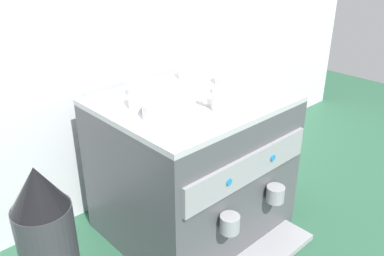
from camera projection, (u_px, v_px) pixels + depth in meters
The scene contains 12 objects.
ground_plane at pixel (192, 222), 1.43m from camera, with size 4.00×4.00×0.00m, color #28563D.
tiled_backsplash_wall at pixel (129, 66), 1.44m from camera, with size 2.80×0.03×1.00m, color silver.
espresso_machine at pixel (193, 166), 1.33m from camera, with size 0.55×0.58×0.47m.
ceramic_cup_0 at pixel (232, 85), 1.24m from camera, with size 0.10×0.06×0.06m.
ceramic_cup_1 at pixel (140, 97), 1.15m from camera, with size 0.08×0.09×0.06m.
ceramic_cup_2 at pixel (224, 98), 1.14m from camera, with size 0.08×0.11×0.07m.
ceramic_bowl_0 at pixel (144, 89), 1.25m from camera, with size 0.10×0.10×0.04m.
ceramic_bowl_1 at pixel (164, 111), 1.09m from camera, with size 0.12×0.12×0.04m.
ceramic_bowl_2 at pixel (229, 78), 1.34m from camera, with size 0.10×0.10×0.04m.
ceramic_bowl_3 at pixel (195, 72), 1.40m from camera, with size 0.12×0.12×0.04m.
coffee_grinder at pixel (48, 244), 1.01m from camera, with size 0.14×0.14×0.44m.
milk_pitcher at pixel (263, 167), 1.63m from camera, with size 0.11×0.11×0.16m, color #B7B7BC.
Camera 1 is at (-0.79, -0.84, 0.92)m, focal length 37.78 mm.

